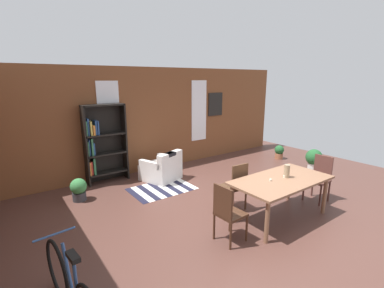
{
  "coord_description": "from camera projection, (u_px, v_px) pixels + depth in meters",
  "views": [
    {
      "loc": [
        -3.69,
        -3.16,
        2.5
      ],
      "look_at": [
        -0.34,
        1.48,
        1.14
      ],
      "focal_mm": 25.63,
      "sensor_mm": 36.0,
      "label": 1
    }
  ],
  "objects": [
    {
      "name": "tealight_candle_1",
      "position": [
        284.0,
        177.0,
        4.96
      ],
      "size": [
        0.04,
        0.04,
        0.04
      ],
      "primitive_type": "cylinder",
      "color": "silver",
      "rests_on": "dining_table"
    },
    {
      "name": "dining_chair_far_left",
      "position": [
        236.0,
        185.0,
        5.27
      ],
      "size": [
        0.42,
        0.42,
        0.95
      ],
      "color": "#4B311F",
      "rests_on": "ground"
    },
    {
      "name": "framed_picture",
      "position": [
        215.0,
        104.0,
        8.71
      ],
      "size": [
        0.56,
        0.03,
        0.72
      ],
      "primitive_type": "cube",
      "color": "black"
    },
    {
      "name": "armchair_white",
      "position": [
        162.0,
        169.0,
        6.92
      ],
      "size": [
        1.02,
        1.02,
        0.75
      ],
      "color": "silver",
      "rests_on": "ground"
    },
    {
      "name": "vase_on_table",
      "position": [
        287.0,
        171.0,
        4.95
      ],
      "size": [
        0.1,
        0.1,
        0.24
      ],
      "primitive_type": "cylinder",
      "color": "#998466",
      "rests_on": "dining_table"
    },
    {
      "name": "window_pane_0",
      "position": [
        109.0,
        118.0,
        6.78
      ],
      "size": [
        0.55,
        0.02,
        1.82
      ],
      "primitive_type": "cube",
      "color": "white"
    },
    {
      "name": "potted_plant_by_shelf",
      "position": [
        314.0,
        158.0,
        7.7
      ],
      "size": [
        0.45,
        0.45,
        0.58
      ],
      "color": "silver",
      "rests_on": "ground"
    },
    {
      "name": "ground_plane",
      "position": [
        252.0,
        215.0,
        5.18
      ],
      "size": [
        10.38,
        10.38,
        0.0
      ],
      "primitive_type": "plane",
      "color": "#54342C"
    },
    {
      "name": "back_wall_brick",
      "position": [
        158.0,
        119.0,
        7.67
      ],
      "size": [
        8.99,
        0.12,
        2.81
      ],
      "primitive_type": "cube",
      "color": "brown",
      "rests_on": "ground"
    },
    {
      "name": "potted_plant_window",
      "position": [
        79.0,
        189.0,
        5.73
      ],
      "size": [
        0.33,
        0.33,
        0.48
      ],
      "color": "#333338",
      "rests_on": "ground"
    },
    {
      "name": "dining_chair_head_right",
      "position": [
        319.0,
        177.0,
        5.7
      ],
      "size": [
        0.42,
        0.42,
        0.95
      ],
      "color": "#522F29",
      "rests_on": "ground"
    },
    {
      "name": "bookshelf_tall",
      "position": [
        102.0,
        143.0,
        6.61
      ],
      "size": [
        1.0,
        0.31,
        1.92
      ],
      "color": "black",
      "rests_on": "ground"
    },
    {
      "name": "tealight_candle_0",
      "position": [
        270.0,
        180.0,
        4.8
      ],
      "size": [
        0.04,
        0.04,
        0.03
      ],
      "primitive_type": "cylinder",
      "color": "silver",
      "rests_on": "dining_table"
    },
    {
      "name": "dining_table",
      "position": [
        281.0,
        183.0,
        4.92
      ],
      "size": [
        1.86,
        0.97,
        0.76
      ],
      "color": "brown",
      "rests_on": "ground"
    },
    {
      "name": "potted_plant_corner",
      "position": [
        279.0,
        152.0,
        8.75
      ],
      "size": [
        0.29,
        0.29,
        0.44
      ],
      "color": "#9E6042",
      "rests_on": "ground"
    },
    {
      "name": "striped_rug",
      "position": [
        162.0,
        189.0,
        6.39
      ],
      "size": [
        1.44,
        0.99,
        0.01
      ],
      "color": "#1E1E33",
      "rests_on": "ground"
    },
    {
      "name": "dining_chair_head_left",
      "position": [
        228.0,
        212.0,
        4.21
      ],
      "size": [
        0.42,
        0.42,
        0.95
      ],
      "color": "#412618",
      "rests_on": "ground"
    },
    {
      "name": "window_pane_1",
      "position": [
        199.0,
        111.0,
        8.38
      ],
      "size": [
        0.55,
        0.02,
        1.82
      ],
      "primitive_type": "cube",
      "color": "white"
    }
  ]
}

